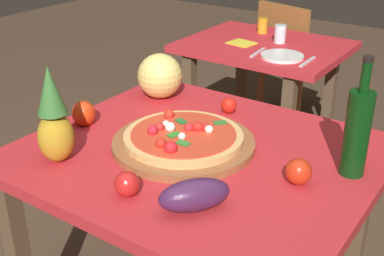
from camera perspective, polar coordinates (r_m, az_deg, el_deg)
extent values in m
cube|color=brown|center=(2.40, -2.10, -3.81)|extent=(0.06, 0.06, 0.69)
cube|color=brown|center=(2.08, 18.31, -10.40)|extent=(0.06, 0.06, 0.69)
cube|color=red|center=(1.68, 0.87, -3.14)|extent=(1.13, 0.99, 0.04)
cube|color=brown|center=(2.93, -0.27, 1.86)|extent=(0.06, 0.06, 0.69)
cube|color=brown|center=(2.66, 10.56, -1.14)|extent=(0.06, 0.06, 0.69)
cube|color=brown|center=(3.41, 5.61, 5.21)|extent=(0.06, 0.06, 0.69)
cube|color=brown|center=(3.19, 15.19, 2.91)|extent=(0.06, 0.06, 0.69)
cube|color=red|center=(2.91, 8.20, 9.08)|extent=(0.88, 0.71, 0.04)
cube|color=#955630|center=(3.70, 15.02, 3.71)|extent=(0.04, 0.04, 0.41)
cube|color=#955630|center=(3.88, 11.11, 5.14)|extent=(0.04, 0.04, 0.41)
cube|color=#955630|center=(3.45, 11.77, 2.47)|extent=(0.04, 0.04, 0.41)
cube|color=#955630|center=(3.65, 7.77, 4.05)|extent=(0.04, 0.04, 0.41)
cube|color=#955630|center=(3.59, 11.73, 7.23)|extent=(0.49, 0.49, 0.04)
cube|color=#955829|center=(3.40, 10.10, 10.20)|extent=(0.40, 0.15, 0.40)
cylinder|color=#955630|center=(1.69, -0.96, -1.75)|extent=(0.48, 0.48, 0.02)
cylinder|color=#E3AB63|center=(1.68, -0.97, -1.03)|extent=(0.40, 0.40, 0.02)
cylinder|color=red|center=(1.67, -0.97, -0.63)|extent=(0.35, 0.35, 0.00)
sphere|color=red|center=(1.69, 1.67, 0.01)|extent=(0.03, 0.03, 0.03)
sphere|color=red|center=(1.70, -3.66, 0.12)|extent=(0.03, 0.03, 0.03)
sphere|color=red|center=(1.56, -2.42, -2.22)|extent=(0.04, 0.04, 0.04)
sphere|color=red|center=(1.69, -0.38, 0.05)|extent=(0.03, 0.03, 0.03)
sphere|color=red|center=(1.59, -3.55, -1.75)|extent=(0.04, 0.04, 0.04)
sphere|color=red|center=(1.67, -4.47, -0.29)|extent=(0.04, 0.04, 0.04)
sphere|color=red|center=(1.69, 0.69, 0.13)|extent=(0.04, 0.04, 0.04)
sphere|color=red|center=(1.79, -2.62, 1.57)|extent=(0.04, 0.04, 0.04)
cube|color=#338031|center=(1.60, -1.01, -1.72)|extent=(0.05, 0.03, 0.00)
cube|color=#2C8628|center=(1.66, -2.04, -0.75)|extent=(0.04, 0.05, 0.00)
cube|color=#286E2D|center=(1.75, -1.24, 0.79)|extent=(0.05, 0.04, 0.00)
cube|color=#31732B|center=(1.74, 3.14, 0.63)|extent=(0.05, 0.05, 0.00)
sphere|color=white|center=(1.72, -3.05, 0.37)|extent=(0.03, 0.03, 0.03)
sphere|color=white|center=(1.68, 1.94, -0.16)|extent=(0.03, 0.03, 0.03)
sphere|color=white|center=(1.69, -2.49, 0.08)|extent=(0.04, 0.04, 0.04)
sphere|color=white|center=(1.63, -1.15, -0.95)|extent=(0.03, 0.03, 0.03)
cylinder|color=black|center=(1.56, 18.13, -0.66)|extent=(0.08, 0.08, 0.26)
cylinder|color=black|center=(1.49, 19.04, 5.46)|extent=(0.03, 0.03, 0.09)
cylinder|color=black|center=(1.48, 19.33, 7.39)|extent=(0.03, 0.03, 0.02)
ellipsoid|color=#BE9021|center=(1.63, -15.12, -1.02)|extent=(0.11, 0.11, 0.16)
cone|color=#377230|center=(1.57, -15.76, 4.14)|extent=(0.09, 0.09, 0.15)
sphere|color=#E8D36C|center=(2.08, -3.65, 5.90)|extent=(0.18, 0.18, 0.18)
ellipsoid|color=red|center=(1.88, -12.14, 1.62)|extent=(0.09, 0.09, 0.09)
ellipsoid|color=#421F45|center=(1.36, 0.27, -7.59)|extent=(0.19, 0.21, 0.09)
sphere|color=red|center=(1.43, -7.38, -6.29)|extent=(0.07, 0.07, 0.07)
sphere|color=red|center=(1.51, 11.94, -4.83)|extent=(0.08, 0.08, 0.08)
sphere|color=red|center=(1.95, 4.19, 2.58)|extent=(0.06, 0.06, 0.06)
cylinder|color=orange|center=(3.11, 7.98, 11.41)|extent=(0.06, 0.06, 0.09)
cylinder|color=silver|center=(2.92, 9.94, 10.44)|extent=(0.07, 0.07, 0.10)
cylinder|color=white|center=(2.66, 10.16, 8.00)|extent=(0.22, 0.22, 0.02)
cube|color=silver|center=(2.72, 7.46, 8.47)|extent=(0.03, 0.18, 0.01)
cube|color=silver|center=(2.61, 12.95, 7.32)|extent=(0.02, 0.18, 0.01)
cube|color=yellow|center=(2.88, 5.65, 9.53)|extent=(0.16, 0.14, 0.01)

